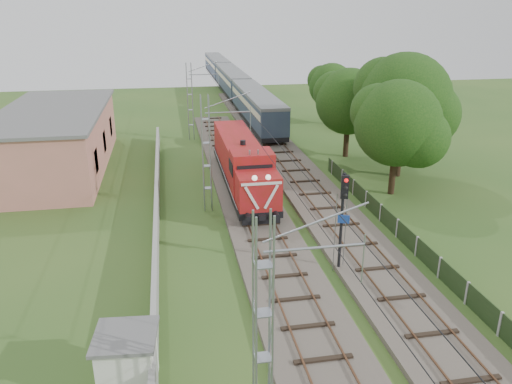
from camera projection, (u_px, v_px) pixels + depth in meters
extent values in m
plane|color=#2E551F|center=(292.00, 298.00, 24.25)|extent=(140.00, 140.00, 0.00)
cube|color=#6B6054|center=(264.00, 234.00, 30.66)|extent=(4.20, 70.00, 0.30)
cube|color=black|center=(264.00, 231.00, 30.59)|extent=(2.40, 70.00, 0.10)
cube|color=brown|center=(251.00, 231.00, 30.42)|extent=(0.08, 70.00, 0.05)
cube|color=brown|center=(278.00, 229.00, 30.71)|extent=(0.08, 70.00, 0.05)
cube|color=#6B6054|center=(292.00, 167.00, 43.49)|extent=(4.20, 80.00, 0.30)
cube|color=black|center=(292.00, 165.00, 43.42)|extent=(2.40, 80.00, 0.10)
cube|color=brown|center=(282.00, 165.00, 43.25)|extent=(0.08, 80.00, 0.05)
cube|color=brown|center=(301.00, 164.00, 43.53)|extent=(0.08, 80.00, 0.05)
cylinder|color=gray|center=(315.00, 248.00, 14.26)|extent=(3.00, 0.08, 0.08)
cylinder|color=gray|center=(228.00, 112.00, 32.71)|extent=(3.00, 0.08, 0.08)
cylinder|color=gray|center=(204.00, 74.00, 51.17)|extent=(3.00, 0.08, 0.08)
cylinder|color=black|center=(250.00, 131.00, 33.42)|extent=(0.03, 70.00, 0.03)
cylinder|color=black|center=(250.00, 111.00, 32.96)|extent=(0.03, 70.00, 0.03)
cube|color=#9E9E99|center=(157.00, 203.00, 33.99)|extent=(0.25, 40.00, 1.50)
cube|color=tan|center=(56.00, 140.00, 43.04)|extent=(8.00, 20.00, 5.00)
cube|color=#606060|center=(52.00, 110.00, 42.14)|extent=(8.40, 20.40, 0.25)
cube|color=black|center=(96.00, 161.00, 38.27)|extent=(0.10, 1.60, 1.80)
cube|color=black|center=(104.00, 141.00, 43.80)|extent=(0.10, 1.60, 1.80)
cube|color=black|center=(110.00, 126.00, 49.34)|extent=(0.10, 1.60, 1.80)
cube|color=black|center=(417.00, 246.00, 28.14)|extent=(0.05, 32.00, 1.15)
cube|color=#9E9E99|center=(332.00, 168.00, 41.98)|extent=(0.12, 0.12, 1.20)
cube|color=black|center=(242.00, 176.00, 38.64)|extent=(2.82, 16.00, 0.47)
cube|color=black|center=(254.00, 204.00, 33.96)|extent=(2.07, 3.39, 0.47)
cube|color=black|center=(233.00, 161.00, 43.51)|extent=(2.07, 3.39, 0.47)
cube|color=black|center=(261.00, 221.00, 31.48)|extent=(2.45, 0.24, 0.33)
cube|color=#AC1320|center=(258.00, 190.00, 31.89)|extent=(2.73, 2.35, 2.16)
sphere|color=white|center=(255.00, 178.00, 30.35)|extent=(0.34, 0.34, 0.34)
sphere|color=white|center=(268.00, 177.00, 30.49)|extent=(0.34, 0.34, 0.34)
cube|color=silver|center=(252.00, 198.00, 30.70)|extent=(0.94, 0.06, 1.57)
cube|color=silver|center=(271.00, 197.00, 30.90)|extent=(0.94, 0.06, 1.57)
cube|color=silver|center=(262.00, 184.00, 30.49)|extent=(2.54, 0.06, 0.17)
cube|color=#AC1320|center=(252.00, 173.00, 33.87)|extent=(2.82, 2.26, 3.01)
cube|color=black|center=(255.00, 171.00, 32.64)|extent=(2.35, 0.06, 0.85)
cube|color=#AC1320|center=(238.00, 150.00, 40.26)|extent=(2.63, 11.39, 2.45)
cylinder|color=black|center=(243.00, 143.00, 37.14)|extent=(0.41, 0.41, 0.38)
cylinder|color=gray|center=(250.00, 153.00, 32.55)|extent=(0.11, 0.11, 0.33)
cylinder|color=gray|center=(258.00, 152.00, 32.65)|extent=(0.11, 0.11, 0.33)
cube|color=black|center=(257.00, 118.00, 59.24)|extent=(2.81, 21.31, 0.48)
cube|color=#324254|center=(257.00, 105.00, 58.70)|extent=(2.91, 21.31, 2.62)
cube|color=beige|center=(257.00, 101.00, 58.54)|extent=(2.94, 20.46, 0.73)
cube|color=slate|center=(257.00, 93.00, 58.20)|extent=(2.95, 21.31, 0.34)
cube|color=black|center=(232.00, 90.00, 79.80)|extent=(2.81, 21.31, 0.48)
cube|color=#324254|center=(232.00, 80.00, 79.26)|extent=(2.91, 21.31, 2.62)
cube|color=beige|center=(232.00, 77.00, 79.09)|extent=(2.94, 20.46, 0.73)
cube|color=slate|center=(231.00, 71.00, 78.76)|extent=(2.95, 21.31, 0.34)
cube|color=black|center=(217.00, 73.00, 100.36)|extent=(2.81, 21.31, 0.48)
cube|color=#324254|center=(217.00, 65.00, 99.82)|extent=(2.91, 21.31, 2.62)
cube|color=beige|center=(217.00, 63.00, 99.65)|extent=(2.94, 20.46, 0.73)
cube|color=slate|center=(217.00, 58.00, 99.31)|extent=(2.95, 21.31, 0.34)
cylinder|color=black|center=(341.00, 224.00, 25.71)|extent=(0.15, 0.15, 5.53)
cube|color=black|center=(345.00, 187.00, 24.83)|extent=(0.45, 0.37, 1.22)
sphere|color=red|center=(346.00, 180.00, 24.57)|extent=(0.20, 0.20, 0.20)
sphere|color=black|center=(346.00, 188.00, 24.71)|extent=(0.20, 0.20, 0.20)
sphere|color=black|center=(345.00, 195.00, 24.84)|extent=(0.20, 0.20, 0.20)
cube|color=navy|center=(344.00, 219.00, 25.49)|extent=(0.59, 0.28, 0.44)
cube|color=silver|center=(128.00, 363.00, 18.22)|extent=(2.10, 2.10, 2.13)
cube|color=#606060|center=(125.00, 336.00, 17.81)|extent=(2.42, 2.42, 0.15)
cylinder|color=#332315|center=(393.00, 169.00, 37.18)|extent=(0.48, 0.48, 3.84)
sphere|color=#163A10|center=(398.00, 123.00, 35.96)|extent=(6.28, 6.28, 6.28)
sphere|color=#163A10|center=(419.00, 138.00, 35.61)|extent=(4.40, 4.40, 4.40)
sphere|color=#163A10|center=(378.00, 111.00, 36.55)|extent=(4.08, 4.08, 4.08)
cylinder|color=#332315|center=(399.00, 149.00, 41.11)|extent=(0.60, 0.60, 4.53)
sphere|color=#163A10|center=(404.00, 100.00, 39.68)|extent=(7.41, 7.41, 7.41)
sphere|color=#163A10|center=(427.00, 114.00, 39.26)|extent=(5.18, 5.18, 5.18)
sphere|color=#163A10|center=(383.00, 87.00, 40.37)|extent=(4.81, 4.81, 4.81)
cylinder|color=#332315|center=(346.00, 137.00, 46.67)|extent=(0.50, 0.50, 3.69)
sphere|color=#163A10|center=(349.00, 101.00, 45.51)|extent=(6.04, 6.04, 6.04)
sphere|color=#163A10|center=(364.00, 112.00, 45.16)|extent=(4.23, 4.23, 4.23)
sphere|color=#163A10|center=(334.00, 93.00, 46.07)|extent=(3.93, 3.93, 3.93)
cylinder|color=#332315|center=(330.00, 111.00, 59.93)|extent=(0.50, 0.50, 3.24)
sphere|color=#163A10|center=(331.00, 86.00, 58.91)|extent=(5.29, 5.29, 5.29)
sphere|color=#163A10|center=(342.00, 93.00, 58.61)|extent=(3.71, 3.71, 3.71)
sphere|color=#163A10|center=(322.00, 80.00, 59.41)|extent=(3.44, 3.44, 3.44)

